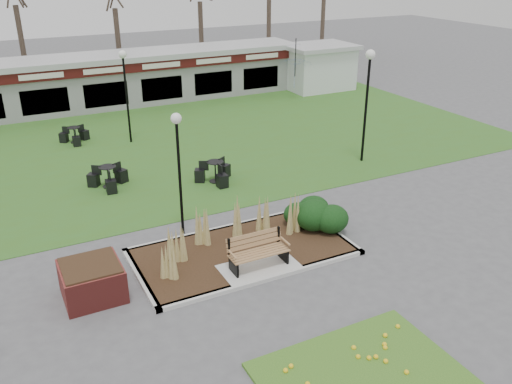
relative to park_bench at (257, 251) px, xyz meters
name	(u,v)px	position (x,y,z in m)	size (l,w,h in m)	color
ground	(261,273)	(0.00, -0.25, -0.59)	(100.00, 100.00, 0.00)	#515154
lawn	(141,146)	(0.00, 11.75, -0.58)	(34.00, 16.00, 0.02)	#386520
flower_bed	(363,376)	(0.00, -4.85, -0.52)	(4.20, 3.00, 0.16)	#30601B
planting_bed	(278,231)	(1.27, 1.10, -0.22)	(6.75, 3.40, 1.27)	black
park_bench	(257,251)	(0.00, 0.00, 0.00)	(1.70, 0.66, 0.93)	#9E7747
brick_planter	(92,280)	(-4.40, 0.75, -0.11)	(1.50, 1.50, 0.95)	maroon
food_pavilion	(99,81)	(0.00, 19.71, 0.89)	(24.60, 3.40, 2.90)	gray
service_hut	(318,66)	(13.50, 17.75, 0.86)	(4.40, 3.40, 2.83)	silver
lamp_post_near_right	(178,148)	(-1.15, 2.95, 2.28)	(0.33, 0.33, 3.94)	black
lamp_post_mid_right	(125,76)	(-0.24, 12.57, 2.51)	(0.35, 0.35, 4.25)	black
lamp_post_far_right	(368,82)	(7.91, 5.65, 2.83)	(0.39, 0.39, 4.69)	black
bistro_set_b	(75,137)	(-2.58, 13.67, -0.32)	(1.40, 1.24, 0.74)	black
bistro_set_c	(109,180)	(-2.38, 7.70, -0.29)	(1.55, 1.41, 0.83)	black
bistro_set_d	(215,175)	(1.42, 6.33, -0.29)	(1.57, 1.38, 0.83)	black
patio_umbrella	(295,73)	(10.73, 16.03, 0.99)	(2.37, 2.39, 2.49)	black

